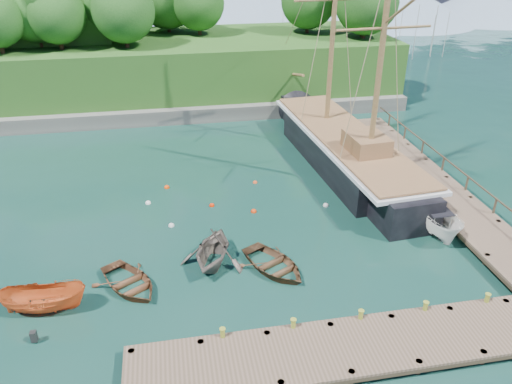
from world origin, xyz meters
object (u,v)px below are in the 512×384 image
(rowboat_1, at_px, (213,263))
(schooner, at_px, (345,153))
(rowboat_2, at_px, (274,269))
(cabin_boat_white, at_px, (434,232))
(rowboat_0, at_px, (130,287))
(motorboat_orange, at_px, (47,311))

(rowboat_1, height_order, schooner, schooner)
(rowboat_2, bearing_deg, rowboat_1, 131.82)
(schooner, bearing_deg, cabin_boat_white, -81.68)
(rowboat_0, bearing_deg, rowboat_1, -15.83)
(rowboat_0, height_order, rowboat_2, rowboat_2)
(rowboat_1, xyz_separation_m, cabin_boat_white, (12.91, 0.76, 0.00))
(rowboat_0, distance_m, rowboat_2, 7.23)
(rowboat_2, xyz_separation_m, motorboat_orange, (-10.93, -1.15, 0.00))
(rowboat_1, bearing_deg, rowboat_0, -143.20)
(rowboat_2, height_order, schooner, schooner)
(rowboat_1, xyz_separation_m, motorboat_orange, (-7.92, -2.23, 0.00))
(rowboat_0, xyz_separation_m, rowboat_2, (7.23, 0.14, 0.00))
(rowboat_1, distance_m, cabin_boat_white, 12.93)
(rowboat_0, distance_m, motorboat_orange, 3.84)
(schooner, bearing_deg, motorboat_orange, -150.68)
(motorboat_orange, relative_size, cabin_boat_white, 0.83)
(rowboat_0, bearing_deg, motorboat_orange, 163.27)
(rowboat_2, relative_size, cabin_boat_white, 0.85)
(rowboat_0, relative_size, motorboat_orange, 0.99)
(rowboat_1, bearing_deg, cabin_boat_white, 24.00)
(motorboat_orange, distance_m, cabin_boat_white, 21.04)
(motorboat_orange, bearing_deg, schooner, -50.13)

